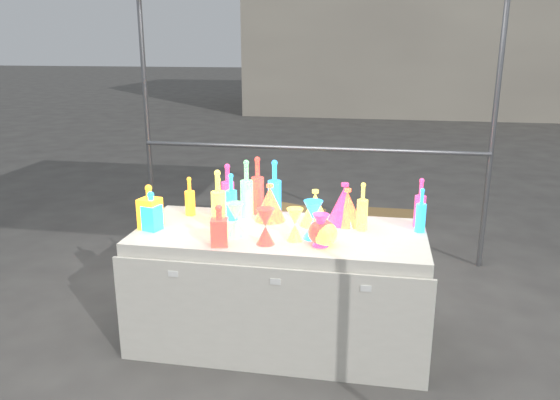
% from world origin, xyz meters
% --- Properties ---
extents(ground, '(80.00, 80.00, 0.00)m').
position_xyz_m(ground, '(0.00, 0.00, 0.00)').
color(ground, '#5F5D58').
rests_on(ground, ground).
extents(display_table, '(1.84, 0.83, 0.75)m').
position_xyz_m(display_table, '(0.00, -0.01, 0.37)').
color(display_table, silver).
rests_on(display_table, ground).
extents(background_building, '(14.00, 6.00, 6.00)m').
position_xyz_m(background_building, '(4.00, 14.00, 3.00)').
color(background_building, '#B3A995').
rests_on(background_building, ground).
extents(cardboard_box_closed, '(0.62, 0.54, 0.38)m').
position_xyz_m(cardboard_box_closed, '(-0.18, 1.63, 0.19)').
color(cardboard_box_closed, '#A57D4A').
rests_on(cardboard_box_closed, ground).
extents(cardboard_box_flat, '(0.62, 0.45, 0.05)m').
position_xyz_m(cardboard_box_flat, '(0.80, 2.73, 0.03)').
color(cardboard_box_flat, '#A57D4A').
rests_on(cardboard_box_flat, ground).
extents(bottle_0, '(0.09, 0.09, 0.27)m').
position_xyz_m(bottle_0, '(-0.66, 0.22, 0.88)').
color(bottle_0, red).
rests_on(bottle_0, display_table).
extents(bottle_1, '(0.08, 0.08, 0.32)m').
position_xyz_m(bottle_1, '(-0.35, 0.16, 0.91)').
color(bottle_1, '#1A8F29').
rests_on(bottle_1, display_table).
extents(bottle_2, '(0.09, 0.09, 0.40)m').
position_xyz_m(bottle_2, '(-0.22, 0.33, 0.95)').
color(bottle_2, orange).
rests_on(bottle_2, display_table).
extents(bottle_3, '(0.10, 0.10, 0.34)m').
position_xyz_m(bottle_3, '(-0.42, 0.32, 0.92)').
color(bottle_3, '#1B469F').
rests_on(bottle_3, display_table).
extents(bottle_4, '(0.10, 0.10, 0.38)m').
position_xyz_m(bottle_4, '(-0.39, -0.02, 0.94)').
color(bottle_4, '#13777B').
rests_on(bottle_4, display_table).
extents(bottle_5, '(0.11, 0.11, 0.39)m').
position_xyz_m(bottle_5, '(-0.27, 0.25, 0.95)').
color(bottle_5, '#BF269A').
rests_on(bottle_5, display_table).
extents(bottle_6, '(0.08, 0.08, 0.28)m').
position_xyz_m(bottle_6, '(-0.44, 0.17, 0.89)').
color(bottle_6, red).
rests_on(bottle_6, display_table).
extents(bottle_7, '(0.10, 0.10, 0.39)m').
position_xyz_m(bottle_7, '(-0.09, 0.29, 0.94)').
color(bottle_7, '#1A8F29').
rests_on(bottle_7, display_table).
extents(decanter_0, '(0.14, 0.14, 0.29)m').
position_xyz_m(decanter_0, '(-0.81, -0.10, 0.89)').
color(decanter_0, red).
rests_on(decanter_0, display_table).
extents(decanter_1, '(0.11, 0.11, 0.25)m').
position_xyz_m(decanter_1, '(-0.30, -0.31, 0.87)').
color(decanter_1, orange).
rests_on(decanter_1, display_table).
extents(decanter_2, '(0.12, 0.12, 0.25)m').
position_xyz_m(decanter_2, '(-0.79, -0.12, 0.87)').
color(decanter_2, '#1A8F29').
rests_on(decanter_2, display_table).
extents(hourglass_0, '(0.14, 0.14, 0.22)m').
position_xyz_m(hourglass_0, '(-0.04, -0.24, 0.86)').
color(hourglass_0, orange).
rests_on(hourglass_0, display_table).
extents(hourglass_1, '(0.12, 0.12, 0.19)m').
position_xyz_m(hourglass_1, '(0.28, -0.22, 0.85)').
color(hourglass_1, '#1B469F').
rests_on(hourglass_1, display_table).
extents(hourglass_2, '(0.13, 0.13, 0.20)m').
position_xyz_m(hourglass_2, '(0.12, -0.15, 0.85)').
color(hourglass_2, '#13777B').
rests_on(hourglass_2, display_table).
extents(hourglass_3, '(0.12, 0.12, 0.21)m').
position_xyz_m(hourglass_3, '(-0.24, -0.15, 0.86)').
color(hourglass_3, '#BF269A').
rests_on(hourglass_3, display_table).
extents(hourglass_5, '(0.15, 0.15, 0.23)m').
position_xyz_m(hourglass_5, '(0.22, -0.10, 0.87)').
color(hourglass_5, '#1A8F29').
rests_on(hourglass_5, display_table).
extents(globe_1, '(0.19, 0.19, 0.13)m').
position_xyz_m(globe_1, '(0.29, -0.20, 0.81)').
color(globe_1, '#13777B').
rests_on(globe_1, display_table).
extents(globe_2, '(0.20, 0.20, 0.13)m').
position_xyz_m(globe_2, '(0.28, -0.19, 0.82)').
color(globe_2, orange).
rests_on(globe_2, display_table).
extents(lampshade_0, '(0.23, 0.23, 0.24)m').
position_xyz_m(lampshade_0, '(-0.10, 0.20, 0.87)').
color(lampshade_0, yellow).
rests_on(lampshade_0, display_table).
extents(lampshade_1, '(0.22, 0.22, 0.24)m').
position_xyz_m(lampshade_1, '(0.40, 0.20, 0.87)').
color(lampshade_1, yellow).
rests_on(lampshade_1, display_table).
extents(lampshade_2, '(0.26, 0.26, 0.27)m').
position_xyz_m(lampshade_2, '(0.38, 0.22, 0.88)').
color(lampshade_2, '#1B469F').
rests_on(lampshade_2, display_table).
extents(lampshade_3, '(0.22, 0.22, 0.23)m').
position_xyz_m(lampshade_3, '(0.20, 0.15, 0.87)').
color(lampshade_3, '#13777B').
rests_on(lampshade_3, display_table).
extents(bottle_8, '(0.08, 0.08, 0.28)m').
position_xyz_m(bottle_8, '(0.86, 0.14, 0.89)').
color(bottle_8, '#1A8F29').
rests_on(bottle_8, display_table).
extents(bottle_10, '(0.08, 0.08, 0.32)m').
position_xyz_m(bottle_10, '(0.86, 0.24, 0.91)').
color(bottle_10, '#1B469F').
rests_on(bottle_10, display_table).
extents(bottle_11, '(0.09, 0.09, 0.31)m').
position_xyz_m(bottle_11, '(0.50, 0.11, 0.90)').
color(bottle_11, '#13777B').
rests_on(bottle_11, display_table).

